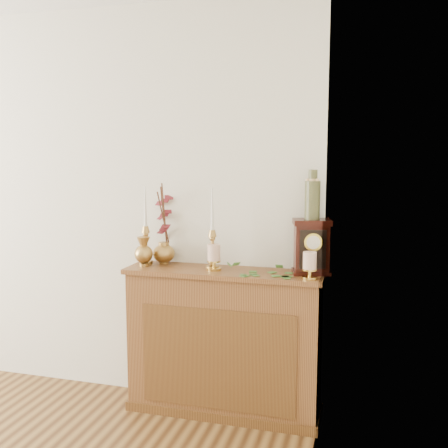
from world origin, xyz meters
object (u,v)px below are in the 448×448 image
(mantel_clock, at_px, (311,247))
(ceramic_vase, at_px, (312,197))
(candlestick_center, at_px, (212,243))
(candlestick_left, at_px, (146,239))
(bud_vase, at_px, (144,252))
(ginger_jar, at_px, (165,227))

(mantel_clock, height_order, ceramic_vase, ceramic_vase)
(candlestick_center, xyz_separation_m, ceramic_vase, (0.61, 0.04, 0.30))
(candlestick_left, xyz_separation_m, bud_vase, (0.02, -0.08, -0.07))
(bud_vase, bearing_deg, candlestick_left, 102.97)
(candlestick_left, relative_size, ceramic_vase, 1.74)
(candlestick_center, xyz_separation_m, ginger_jar, (-0.36, 0.11, 0.07))
(candlestick_left, relative_size, ginger_jar, 0.96)
(candlestick_left, distance_m, candlestick_center, 0.47)
(ginger_jar, bearing_deg, bud_vase, -118.92)
(candlestick_left, height_order, bud_vase, candlestick_left)
(ceramic_vase, bearing_deg, candlestick_left, -179.80)
(bud_vase, distance_m, mantel_clock, 1.06)
(bud_vase, distance_m, ginger_jar, 0.23)
(bud_vase, distance_m, ceramic_vase, 1.12)
(candlestick_center, distance_m, ginger_jar, 0.39)
(ginger_jar, bearing_deg, mantel_clock, -4.50)
(bud_vase, relative_size, ginger_jar, 0.36)
(candlestick_left, xyz_separation_m, candlestick_center, (0.46, -0.03, -0.00))
(candlestick_left, height_order, candlestick_center, candlestick_left)
(candlestick_left, relative_size, mantel_clock, 1.55)
(ginger_jar, relative_size, ceramic_vase, 1.81)
(bud_vase, bearing_deg, ceramic_vase, 4.31)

